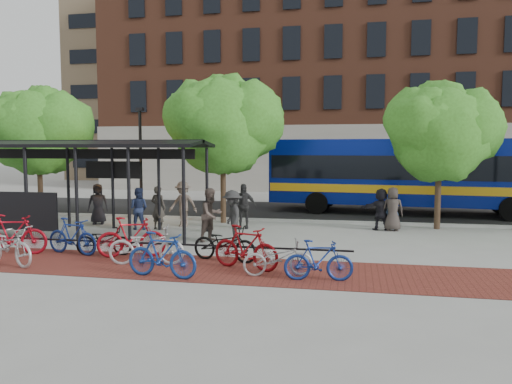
% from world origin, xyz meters
% --- Properties ---
extents(ground, '(160.00, 160.00, 0.00)m').
position_xyz_m(ground, '(0.00, 0.00, 0.00)').
color(ground, '#9E9E99').
rests_on(ground, ground).
extents(asphalt_street, '(160.00, 8.00, 0.01)m').
position_xyz_m(asphalt_street, '(0.00, 8.00, 0.01)').
color(asphalt_street, black).
rests_on(asphalt_street, ground).
extents(curb, '(160.00, 0.25, 0.12)m').
position_xyz_m(curb, '(0.00, 4.00, 0.06)').
color(curb, '#B7B7B2').
rests_on(curb, ground).
extents(brick_strip, '(24.00, 3.00, 0.01)m').
position_xyz_m(brick_strip, '(-2.00, -5.00, 0.00)').
color(brick_strip, maroon).
rests_on(brick_strip, ground).
extents(bike_rack_rail, '(12.00, 0.05, 0.95)m').
position_xyz_m(bike_rack_rail, '(-3.30, -4.10, 0.00)').
color(bike_rack_rail, black).
rests_on(bike_rack_rail, ground).
extents(building_brick, '(55.00, 14.00, 20.00)m').
position_xyz_m(building_brick, '(10.00, 26.00, 10.00)').
color(building_brick, brown).
rests_on(building_brick, ground).
extents(building_tower, '(22.00, 22.00, 30.00)m').
position_xyz_m(building_tower, '(-16.00, 40.00, 15.00)').
color(building_tower, '#7A664C').
rests_on(building_tower, ground).
extents(bus_shelter, '(10.60, 3.07, 3.60)m').
position_xyz_m(bus_shelter, '(-8.13, -0.48, 3.00)').
color(bus_shelter, black).
rests_on(bus_shelter, ground).
extents(tree_a, '(4.90, 4.00, 6.18)m').
position_xyz_m(tree_a, '(-11.91, 3.35, 4.24)').
color(tree_a, '#382619').
rests_on(tree_a, ground).
extents(tree_b, '(5.15, 4.20, 6.47)m').
position_xyz_m(tree_b, '(-2.90, 3.35, 4.46)').
color(tree_b, '#382619').
rests_on(tree_b, ground).
extents(tree_c, '(4.66, 3.80, 5.92)m').
position_xyz_m(tree_c, '(6.09, 3.35, 4.05)').
color(tree_c, '#382619').
rests_on(tree_c, ground).
extents(lamp_post_left, '(0.35, 0.20, 5.12)m').
position_xyz_m(lamp_post_left, '(-7.00, 3.60, 2.75)').
color(lamp_post_left, black).
rests_on(lamp_post_left, ground).
extents(bus, '(14.03, 4.39, 3.73)m').
position_xyz_m(bus, '(5.37, 8.02, 2.14)').
color(bus, navy).
rests_on(bus, ground).
extents(bike_1, '(2.19, 1.16, 1.26)m').
position_xyz_m(bike_1, '(-7.62, -4.50, 0.63)').
color(bike_1, maroon).
rests_on(bike_1, ground).
extents(bike_2, '(2.28, 1.48, 1.13)m').
position_xyz_m(bike_2, '(-6.81, -5.71, 0.57)').
color(bike_2, '#B3B4B6').
rests_on(bike_2, ground).
extents(bike_3, '(1.96, 0.93, 1.14)m').
position_xyz_m(bike_3, '(-5.84, -4.08, 0.57)').
color(bike_3, navy).
rests_on(bike_3, ground).
extents(bike_4, '(1.81, 0.85, 0.92)m').
position_xyz_m(bike_4, '(-4.84, -3.98, 0.46)').
color(bike_4, black).
rests_on(bike_4, ground).
extents(bike_5, '(2.12, 1.22, 1.23)m').
position_xyz_m(bike_5, '(-3.87, -4.11, 0.62)').
color(bike_5, maroon).
rests_on(bike_5, ground).
extents(bike_6, '(2.23, 1.18, 1.12)m').
position_xyz_m(bike_6, '(-3.03, -4.91, 0.56)').
color(bike_6, '#A1A2A4').
rests_on(bike_6, ground).
extents(bike_7, '(2.01, 0.83, 1.17)m').
position_xyz_m(bike_7, '(-2.07, -6.17, 0.59)').
color(bike_7, navy).
rests_on(bike_7, ground).
extents(bike_8, '(2.12, 1.13, 1.06)m').
position_xyz_m(bike_8, '(-0.98, -4.07, 0.53)').
color(bike_8, black).
rests_on(bike_8, ground).
extents(bike_9, '(2.08, 1.17, 1.20)m').
position_xyz_m(bike_9, '(-0.18, -4.90, 0.60)').
color(bike_9, maroon).
rests_on(bike_9, ground).
extents(bike_10, '(1.91, 1.09, 0.95)m').
position_xyz_m(bike_10, '(0.79, -5.42, 0.48)').
color(bike_10, gray).
rests_on(bike_10, ground).
extents(bike_11, '(1.76, 0.69, 1.03)m').
position_xyz_m(bike_11, '(1.84, -5.70, 0.52)').
color(bike_11, navy).
rests_on(bike_11, ground).
extents(pedestrian_0, '(1.00, 0.84, 1.76)m').
position_xyz_m(pedestrian_0, '(-8.22, 1.83, 0.88)').
color(pedestrian_0, black).
rests_on(pedestrian_0, ground).
extents(pedestrian_1, '(0.71, 0.53, 1.77)m').
position_xyz_m(pedestrian_1, '(-5.09, 0.98, 0.88)').
color(pedestrian_1, '#36312B').
rests_on(pedestrian_1, ground).
extents(pedestrian_2, '(0.85, 0.68, 1.70)m').
position_xyz_m(pedestrian_2, '(-5.89, 0.82, 0.85)').
color(pedestrian_2, '#212C4D').
rests_on(pedestrian_2, ground).
extents(pedestrian_3, '(1.25, 0.75, 1.90)m').
position_xyz_m(pedestrian_3, '(-4.37, 1.90, 0.95)').
color(pedestrian_3, brown).
rests_on(pedestrian_3, ground).
extents(pedestrian_4, '(1.12, 0.56, 1.84)m').
position_xyz_m(pedestrian_4, '(-1.78, 1.89, 0.92)').
color(pedestrian_4, '#292929').
rests_on(pedestrian_4, ground).
extents(pedestrian_5, '(1.63, 0.78, 1.69)m').
position_xyz_m(pedestrian_5, '(3.73, 2.55, 0.84)').
color(pedestrian_5, black).
rests_on(pedestrian_5, ground).
extents(pedestrian_6, '(0.92, 0.66, 1.75)m').
position_xyz_m(pedestrian_6, '(4.18, 2.47, 0.87)').
color(pedestrian_6, '#39322E').
rests_on(pedestrian_6, ground).
extents(pedestrian_7, '(0.71, 0.56, 1.69)m').
position_xyz_m(pedestrian_7, '(4.19, 3.10, 0.84)').
color(pedestrian_7, navy).
rests_on(pedestrian_7, ground).
extents(pedestrian_8, '(1.08, 1.15, 1.88)m').
position_xyz_m(pedestrian_8, '(-2.25, -1.12, 0.94)').
color(pedestrian_8, brown).
rests_on(pedestrian_8, ground).
extents(pedestrian_9, '(1.12, 1.37, 1.85)m').
position_xyz_m(pedestrian_9, '(-1.42, -1.38, 0.92)').
color(pedestrian_9, '#272727').
rests_on(pedestrian_9, ground).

